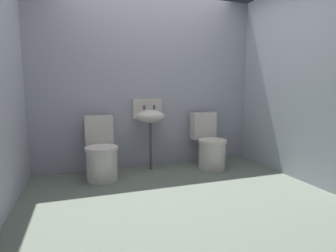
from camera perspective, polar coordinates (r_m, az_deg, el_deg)
The scene contains 6 objects.
ground_plane at distance 2.97m, azimuth 1.81°, elevation -15.00°, with size 3.60×2.68×0.08m, color slate.
wall_back at distance 3.88m, azimuth -4.32°, elevation 9.39°, with size 3.60×0.10×2.45m, color #A2A3B6.
wall_right at distance 3.73m, azimuth 26.04°, elevation 8.71°, with size 0.10×2.48×2.45m, color #9BA5AF.
toilet_left at distance 3.46m, azimuth -14.25°, elevation -5.69°, with size 0.40×0.59×0.78m.
toilet_right at distance 3.87m, azimuth 8.89°, elevation -4.11°, with size 0.40×0.59×0.78m.
sink at distance 3.68m, azimuth -3.93°, elevation 2.18°, with size 0.42×0.35×0.99m.
Camera 1 is at (-0.96, -2.57, 1.11)m, focal length 28.26 mm.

